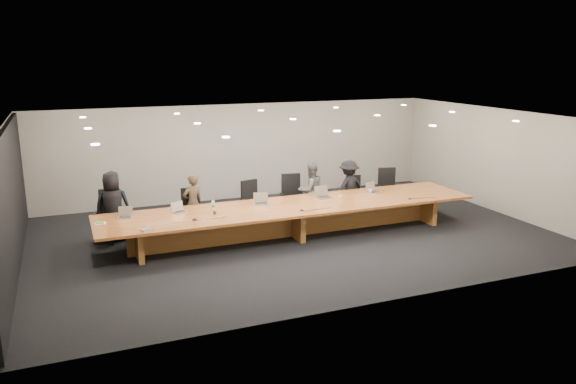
% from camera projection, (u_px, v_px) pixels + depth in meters
% --- Properties ---
extents(ground, '(12.00, 12.00, 0.00)m').
position_uv_depth(ground, '(293.00, 235.00, 13.36)').
color(ground, black).
rests_on(ground, ground).
extents(back_wall, '(12.00, 0.02, 2.80)m').
position_uv_depth(back_wall, '(241.00, 151.00, 16.63)').
color(back_wall, '#BDB8AC').
rests_on(back_wall, ground).
extents(left_wall_panel, '(0.08, 7.84, 2.74)m').
position_uv_depth(left_wall_panel, '(10.00, 204.00, 10.86)').
color(left_wall_panel, black).
rests_on(left_wall_panel, ground).
extents(conference_table, '(9.00, 1.80, 0.75)m').
position_uv_depth(conference_table, '(293.00, 215.00, 13.24)').
color(conference_table, brown).
rests_on(conference_table, ground).
extents(chair_far_left, '(0.77, 0.77, 1.20)m').
position_uv_depth(chair_far_left, '(109.00, 216.00, 12.82)').
color(chair_far_left, black).
rests_on(chair_far_left, ground).
extents(chair_left, '(0.60, 0.60, 1.08)m').
position_uv_depth(chair_left, '(194.00, 210.00, 13.53)').
color(chair_left, black).
rests_on(chair_left, ground).
extents(chair_mid_left, '(0.69, 0.69, 1.12)m').
position_uv_depth(chair_mid_left, '(254.00, 202.00, 14.19)').
color(chair_mid_left, black).
rests_on(chair_mid_left, ground).
extents(chair_mid_right, '(0.71, 0.71, 1.20)m').
position_uv_depth(chair_mid_right, '(293.00, 197.00, 14.56)').
color(chair_mid_right, black).
rests_on(chair_mid_right, ground).
extents(chair_right, '(0.54, 0.54, 1.01)m').
position_uv_depth(chair_right, '(356.00, 194.00, 15.24)').
color(chair_right, black).
rests_on(chair_right, ground).
extents(chair_far_right, '(0.72, 0.72, 1.16)m').
position_uv_depth(chair_far_right, '(389.00, 189.00, 15.53)').
color(chair_far_right, black).
rests_on(chair_far_right, ground).
extents(person_a, '(0.87, 0.64, 1.62)m').
position_uv_depth(person_a, '(113.00, 206.00, 12.87)').
color(person_a, black).
rests_on(person_a, ground).
extents(person_b, '(0.59, 0.47, 1.41)m').
position_uv_depth(person_b, '(193.00, 203.00, 13.55)').
color(person_b, '#3B3020').
rests_on(person_b, ground).
extents(person_c, '(0.78, 0.64, 1.50)m').
position_uv_depth(person_c, '(311.00, 190.00, 14.61)').
color(person_c, '#4F4F51').
rests_on(person_c, ground).
extents(person_d, '(1.04, 0.72, 1.47)m').
position_uv_depth(person_d, '(349.00, 188.00, 14.98)').
color(person_d, black).
rests_on(person_d, ground).
extents(laptop_a, '(0.35, 0.29, 0.24)m').
position_uv_depth(laptop_a, '(125.00, 212.00, 12.14)').
color(laptop_a, beige).
rests_on(laptop_a, conference_table).
extents(laptop_b, '(0.37, 0.33, 0.24)m').
position_uv_depth(laptop_b, '(180.00, 207.00, 12.54)').
color(laptop_b, beige).
rests_on(laptop_b, conference_table).
extents(laptop_c, '(0.39, 0.32, 0.27)m').
position_uv_depth(laptop_c, '(261.00, 199.00, 13.24)').
color(laptop_c, tan).
rests_on(laptop_c, conference_table).
extents(laptop_d, '(0.40, 0.32, 0.29)m').
position_uv_depth(laptop_d, '(324.00, 192.00, 13.82)').
color(laptop_d, tan).
rests_on(laptop_d, conference_table).
extents(laptop_e, '(0.42, 0.37, 0.28)m').
position_uv_depth(laptop_e, '(374.00, 187.00, 14.35)').
color(laptop_e, '#B7A68B').
rests_on(laptop_e, conference_table).
extents(water_bottle, '(0.10, 0.10, 0.23)m').
position_uv_depth(water_bottle, '(213.00, 206.00, 12.66)').
color(water_bottle, silver).
rests_on(water_bottle, conference_table).
extents(amber_mug, '(0.08, 0.08, 0.09)m').
position_uv_depth(amber_mug, '(215.00, 212.00, 12.41)').
color(amber_mug, maroon).
rests_on(amber_mug, conference_table).
extents(paper_cup_near, '(0.08, 0.08, 0.08)m').
position_uv_depth(paper_cup_near, '(340.00, 197.00, 13.77)').
color(paper_cup_near, silver).
rests_on(paper_cup_near, conference_table).
extents(paper_cup_far, '(0.10, 0.10, 0.10)m').
position_uv_depth(paper_cup_far, '(370.00, 191.00, 14.33)').
color(paper_cup_far, white).
rests_on(paper_cup_far, conference_table).
extents(notepad, '(0.24, 0.20, 0.01)m').
position_uv_depth(notepad, '(100.00, 223.00, 11.73)').
color(notepad, white).
rests_on(notepad, conference_table).
extents(lime_gadget, '(0.18, 0.12, 0.03)m').
position_uv_depth(lime_gadget, '(100.00, 223.00, 11.72)').
color(lime_gadget, '#55AE2E').
rests_on(lime_gadget, notepad).
extents(av_box, '(0.28, 0.24, 0.03)m').
position_uv_depth(av_box, '(147.00, 230.00, 11.28)').
color(av_box, silver).
rests_on(av_box, conference_table).
extents(mic_left, '(0.14, 0.14, 0.03)m').
position_uv_depth(mic_left, '(195.00, 219.00, 11.99)').
color(mic_left, black).
rests_on(mic_left, conference_table).
extents(mic_center, '(0.11, 0.11, 0.03)m').
position_uv_depth(mic_center, '(302.00, 210.00, 12.71)').
color(mic_center, black).
rests_on(mic_center, conference_table).
extents(mic_right, '(0.11, 0.11, 0.03)m').
position_uv_depth(mic_right, '(410.00, 198.00, 13.74)').
color(mic_right, black).
rests_on(mic_right, conference_table).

